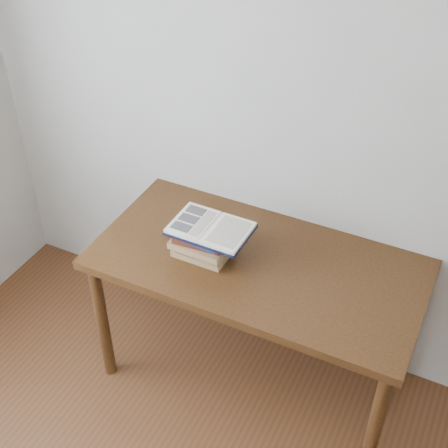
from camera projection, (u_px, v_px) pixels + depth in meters
The scene contains 4 objects.
room_shell at pixel (12, 358), 1.31m from camera, with size 3.54×3.54×2.62m.
desk at pixel (257, 277), 2.85m from camera, with size 1.49×0.74×0.80m.
book_stack at pixel (202, 243), 2.78m from camera, with size 0.26×0.20×0.15m.
open_book at pixel (211, 228), 2.72m from camera, with size 0.35×0.25×0.03m.
Camera 1 is at (0.69, -0.56, 2.66)m, focal length 50.00 mm.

